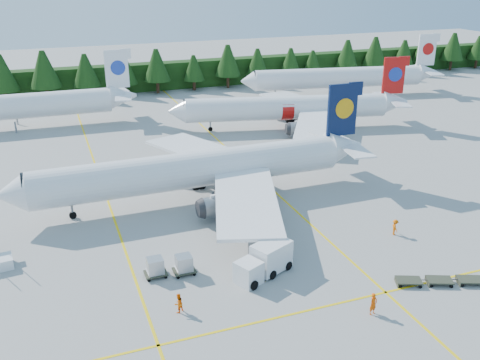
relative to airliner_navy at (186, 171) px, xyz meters
name	(u,v)px	position (x,y,z in m)	size (l,w,h in m)	color
ground	(293,271)	(5.00, -18.82, -3.81)	(320.00, 320.00, 0.00)	gray
taxi_stripe_a	(110,208)	(-9.00, 1.18, -3.80)	(0.25, 120.00, 0.01)	yellow
taxi_stripe_b	(268,185)	(11.00, 1.18, -3.80)	(0.25, 120.00, 0.01)	yellow
taxi_stripe_cross	(324,307)	(5.00, -24.82, -3.80)	(80.00, 0.25, 0.01)	yellow
treeline_hedge	(134,78)	(5.00, 63.18, -0.81)	(220.00, 4.00, 6.00)	black
airliner_navy	(186,171)	(0.00, 0.00, 0.00)	(43.53, 35.84, 12.66)	white
airliner_red	(282,108)	(23.55, 24.21, -0.24)	(40.26, 32.76, 11.88)	white
airliner_far_right	(333,78)	(44.25, 43.36, 0.14)	(43.04, 11.15, 12.60)	white
service_truck	(263,261)	(2.17, -18.46, -2.41)	(6.20, 4.37, 2.82)	silver
dolly_train	(455,280)	(17.56, -25.80, -3.39)	(10.37, 4.83, 0.13)	#383C2B
uld_pair	(170,265)	(-5.85, -15.56, -2.76)	(4.58, 2.01, 1.55)	#383C2B
crew_a	(373,304)	(8.19, -27.06, -2.84)	(0.70, 0.46, 1.93)	#E64C04
crew_b	(178,303)	(-6.51, -21.29, -2.96)	(0.82, 0.64, 1.70)	#FF6305
crew_c	(395,227)	(18.15, -16.02, -2.95)	(0.71, 0.48, 1.72)	#E25A04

